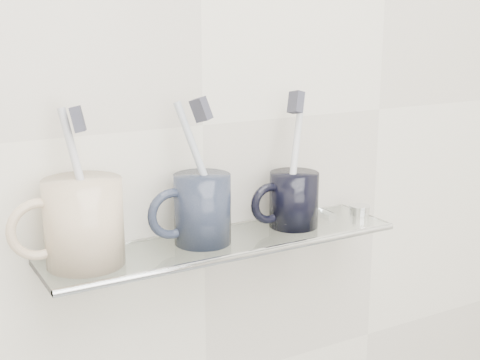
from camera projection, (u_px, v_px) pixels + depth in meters
wall_back at (203, 125)px, 0.93m from camera, size 2.50×0.00×2.50m
shelf_glass at (224, 243)px, 0.92m from camera, size 0.50×0.12×0.01m
shelf_rail at (245, 255)px, 0.87m from camera, size 0.50×0.01×0.01m
bracket_left at (63, 267)px, 0.86m from camera, size 0.02×0.03×0.02m
bracket_right at (327, 219)px, 1.06m from camera, size 0.02×0.03×0.02m
mug_left at (84, 222)px, 0.81m from camera, size 0.11×0.11×0.11m
mug_left_handle at (39, 229)px, 0.79m from camera, size 0.08×0.01×0.08m
toothbrush_left at (82, 185)px, 0.80m from camera, size 0.04×0.04×0.19m
bristles_left at (78, 119)px, 0.78m from camera, size 0.02×0.03×0.03m
mug_center at (202, 209)px, 0.89m from camera, size 0.08×0.08×0.09m
mug_center_handle at (172, 214)px, 0.87m from camera, size 0.07×0.01×0.07m
toothbrush_center at (202, 170)px, 0.88m from camera, size 0.06×0.05×0.18m
bristles_center at (201, 110)px, 0.86m from camera, size 0.03×0.03×0.04m
mug_right at (294, 199)px, 0.97m from camera, size 0.08×0.08×0.08m
mug_right_handle at (270, 203)px, 0.95m from camera, size 0.06×0.01×0.06m
toothbrush_right at (295, 158)px, 0.95m from camera, size 0.06×0.05×0.18m
bristles_right at (296, 102)px, 0.93m from camera, size 0.02×0.03×0.04m
chrome_cap at (359, 210)px, 1.03m from camera, size 0.03×0.03×0.01m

